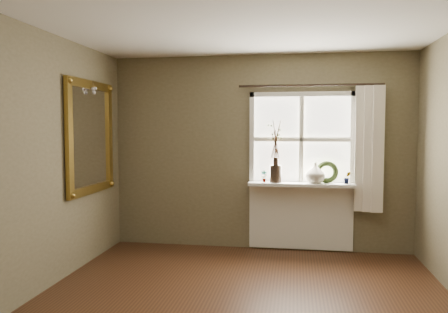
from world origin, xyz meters
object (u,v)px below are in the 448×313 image
Objects in this scene: dark_jug at (276,174)px; wreath at (327,174)px; cream_vase at (315,173)px; gilt_mirror at (91,137)px.

dark_jug is 0.78× the size of wreath.
gilt_mirror is (-2.69, -0.78, 0.47)m from cream_vase.
wreath is 3.00m from gilt_mirror.
gilt_mirror is at bearing -163.82° from cream_vase.
cream_vase is (0.51, 0.00, 0.02)m from dark_jug.
wreath reaches higher than dark_jug.
gilt_mirror is at bearing -160.32° from dark_jug.
cream_vase is 0.16m from wreath.
wreath is 0.22× the size of gilt_mirror.
gilt_mirror is (-2.19, -0.78, 0.49)m from dark_jug.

